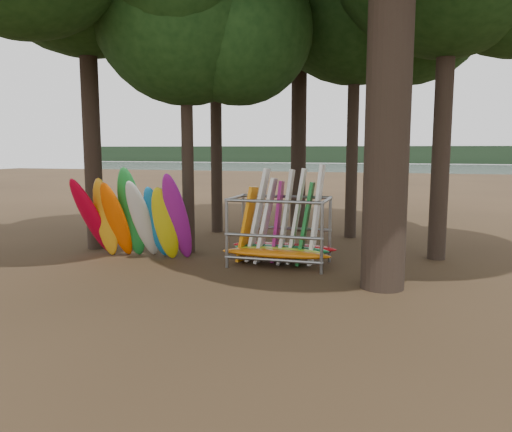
# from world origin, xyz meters

# --- Properties ---
(ground) EXTENTS (120.00, 120.00, 0.00)m
(ground) POSITION_xyz_m (0.00, 0.00, 0.00)
(ground) COLOR #47331E
(ground) RESTS_ON ground
(lake) EXTENTS (160.00, 160.00, 0.00)m
(lake) POSITION_xyz_m (0.00, 60.00, 0.00)
(lake) COLOR gray
(lake) RESTS_ON ground
(far_shore) EXTENTS (160.00, 4.00, 4.00)m
(far_shore) POSITION_xyz_m (0.00, 110.00, 2.00)
(far_shore) COLOR black
(far_shore) RESTS_ON ground
(oak_5) EXTENTS (6.43, 6.43, 10.22)m
(oak_5) POSITION_xyz_m (-1.99, 2.53, 7.41)
(oak_5) COLOR black
(oak_5) RESTS_ON ground
(kayak_row) EXTENTS (3.67, 2.02, 2.92)m
(kayak_row) POSITION_xyz_m (-3.01, 1.03, 1.24)
(kayak_row) COLOR #BD0321
(kayak_row) RESTS_ON ground
(storage_rack) EXTENTS (3.16, 1.55, 2.89)m
(storage_rack) POSITION_xyz_m (1.24, 1.61, 0.93)
(storage_rack) COLOR gray
(storage_rack) RESTS_ON ground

